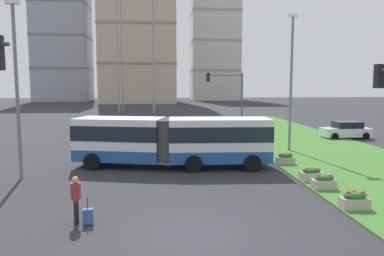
{
  "coord_description": "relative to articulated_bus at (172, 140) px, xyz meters",
  "views": [
    {
      "loc": [
        -0.94,
        -12.25,
        5.05
      ],
      "look_at": [
        0.99,
        12.28,
        2.2
      ],
      "focal_mm": 35.63,
      "sensor_mm": 36.0,
      "label": 1
    }
  ],
  "objects": [
    {
      "name": "ground_plane",
      "position": [
        0.33,
        -10.63,
        -1.65
      ],
      "size": [
        260.0,
        260.0,
        0.0
      ],
      "primitive_type": "plane",
      "color": "#2D2D33"
    },
    {
      "name": "grass_median",
      "position": [
        11.45,
        -0.63,
        -1.61
      ],
      "size": [
        10.0,
        70.0,
        0.08
      ],
      "primitive_type": "cube",
      "color": "#3D752D",
      "rests_on": "ground_plane"
    },
    {
      "name": "articulated_bus",
      "position": [
        0.0,
        0.0,
        0.0
      ],
      "size": [
        12.03,
        4.14,
        3.0
      ],
      "color": "white",
      "rests_on": "ground"
    },
    {
      "name": "car_white_van",
      "position": [
        16.49,
        11.09,
        -0.9
      ],
      "size": [
        4.46,
        2.15,
        1.58
      ],
      "color": "silver",
      "rests_on": "ground"
    },
    {
      "name": "car_maroon_sedan",
      "position": [
        -5.71,
        11.84,
        -0.9
      ],
      "size": [
        4.59,
        2.45,
        1.58
      ],
      "color": "maroon",
      "rests_on": "ground"
    },
    {
      "name": "pedestrian_crossing",
      "position": [
        -3.76,
        -9.2,
        -0.65
      ],
      "size": [
        0.36,
        0.58,
        1.74
      ],
      "color": "black",
      "rests_on": "ground"
    },
    {
      "name": "rolling_suitcase",
      "position": [
        -3.31,
        -9.4,
        -1.34
      ],
      "size": [
        0.38,
        0.28,
        0.97
      ],
      "color": "#335693",
      "rests_on": "ground"
    },
    {
      "name": "flower_planter_0",
      "position": [
        7.05,
        -8.63,
        -1.23
      ],
      "size": [
        1.1,
        0.56,
        0.74
      ],
      "color": "#B7AD9E",
      "rests_on": "grass_median"
    },
    {
      "name": "flower_planter_1",
      "position": [
        7.05,
        -5.71,
        -1.23
      ],
      "size": [
        1.1,
        0.56,
        0.74
      ],
      "color": "#B7AD9E",
      "rests_on": "grass_median"
    },
    {
      "name": "flower_planter_2",
      "position": [
        7.05,
        -4.16,
        -1.23
      ],
      "size": [
        1.1,
        0.56,
        0.74
      ],
      "color": "#B7AD9E",
      "rests_on": "grass_median"
    },
    {
      "name": "flower_planter_3",
      "position": [
        7.05,
        -0.0,
        -1.23
      ],
      "size": [
        1.1,
        0.56,
        0.74
      ],
      "color": "#B7AD9E",
      "rests_on": "grass_median"
    },
    {
      "name": "traffic_light_far_right",
      "position": [
        5.54,
        11.37,
        2.47
      ],
      "size": [
        3.49,
        0.28,
        6.04
      ],
      "color": "#474C51",
      "rests_on": "ground"
    },
    {
      "name": "streetlight_left",
      "position": [
        -8.17,
        -2.25,
        3.44
      ],
      "size": [
        0.7,
        0.28,
        9.3
      ],
      "color": "slate",
      "rests_on": "ground"
    },
    {
      "name": "streetlight_median",
      "position": [
        8.95,
        4.85,
        3.84
      ],
      "size": [
        0.7,
        0.28,
        10.09
      ],
      "color": "slate",
      "rests_on": "ground"
    },
    {
      "name": "apartment_tower_west",
      "position": [
        -29.67,
        93.91,
        21.29
      ],
      "size": [
        15.28,
        14.29,
        45.84
      ],
      "color": "#9EA3AD",
      "rests_on": "ground"
    },
    {
      "name": "apartment_tower_westcentre",
      "position": [
        -6.71,
        82.86,
        18.09
      ],
      "size": [
        19.81,
        19.43,
        39.45
      ],
      "color": "#C6B299",
      "rests_on": "ground"
    },
    {
      "name": "apartment_tower_centre",
      "position": [
        16.14,
        99.32,
        16.18
      ],
      "size": [
        14.91,
        14.92,
        35.63
      ],
      "color": "silver",
      "rests_on": "ground"
    },
    {
      "name": "transmission_pylon",
      "position": [
        -5.09,
        47.51,
        15.73
      ],
      "size": [
        9.0,
        6.24,
        31.9
      ],
      "color": "gray",
      "rests_on": "ground"
    }
  ]
}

